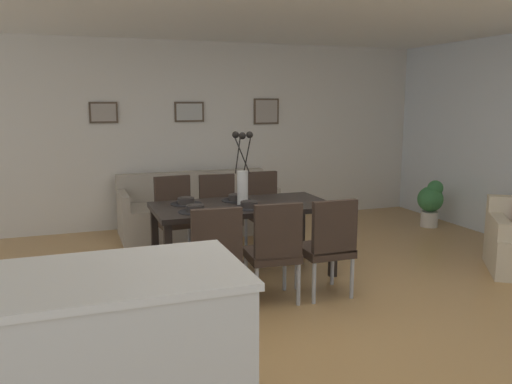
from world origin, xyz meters
TOP-DOWN VIEW (x-y plane):
  - ground_plane at (0.00, 0.00)m, footprint 9.00×9.00m
  - back_wall_panel at (0.00, 3.25)m, footprint 9.00×0.10m
  - ceiling_panel at (0.00, 0.40)m, footprint 9.00×7.20m
  - dining_table at (-0.01, 0.81)m, footprint 1.80×0.89m
  - dining_chair_near_left at (-0.54, -0.03)m, footprint 0.47×0.47m
  - dining_chair_near_right at (-0.53, 1.69)m, footprint 0.47×0.47m
  - dining_chair_far_left at (0.00, -0.03)m, footprint 0.47×0.47m
  - dining_chair_far_right at (-0.02, 1.64)m, footprint 0.47×0.47m
  - dining_chair_mid_left at (0.52, -0.06)m, footprint 0.44×0.44m
  - dining_chair_mid_right at (0.55, 1.69)m, footprint 0.44×0.44m
  - centerpiece_vase at (-0.01, 0.81)m, footprint 0.21×0.23m
  - placemat_near_left at (-0.55, 0.61)m, footprint 0.32×0.32m
  - bowl_near_left at (-0.55, 0.61)m, footprint 0.17×0.17m
  - placemat_near_right at (-0.55, 1.01)m, footprint 0.32×0.32m
  - bowl_near_right at (-0.55, 1.01)m, footprint 0.17×0.17m
  - placemat_far_left at (-0.01, 0.61)m, footprint 0.32×0.32m
  - bowl_far_left at (-0.01, 0.61)m, footprint 0.17×0.17m
  - placemat_far_right at (-0.01, 1.01)m, footprint 0.32×0.32m
  - bowl_far_right at (-0.01, 1.01)m, footprint 0.17×0.17m
  - sofa at (-0.04, 2.68)m, footprint 2.08×0.84m
  - kitchen_island at (-1.56, -1.48)m, footprint 1.53×0.84m
  - framed_picture_left at (-1.18, 3.18)m, footprint 0.37×0.03m
  - framed_picture_center at (-0.01, 3.18)m, footprint 0.42×0.03m
  - framed_picture_right at (1.16, 3.18)m, footprint 0.39×0.03m
  - potted_plant at (3.16, 1.85)m, footprint 0.36×0.36m

SIDE VIEW (x-z plane):
  - ground_plane at x=0.00m, z-range 0.00..0.00m
  - sofa at x=-0.04m, z-range -0.12..0.68m
  - potted_plant at x=3.16m, z-range 0.04..0.71m
  - kitchen_island at x=-1.56m, z-range 0.00..0.92m
  - dining_chair_near_left at x=-0.54m, z-range 0.05..0.97m
  - dining_chair_near_right at x=-0.53m, z-range 0.05..0.97m
  - dining_chair_far_left at x=0.00m, z-range 0.05..0.97m
  - dining_chair_far_right at x=-0.02m, z-range 0.05..0.97m
  - dining_chair_mid_left at x=0.52m, z-range 0.05..0.97m
  - dining_chair_mid_right at x=0.55m, z-range 0.05..0.97m
  - dining_table at x=-0.01m, z-range 0.29..1.03m
  - placemat_near_left at x=-0.55m, z-range 0.74..0.75m
  - placemat_near_right at x=-0.55m, z-range 0.74..0.75m
  - placemat_far_left at x=-0.01m, z-range 0.74..0.75m
  - placemat_far_right at x=-0.01m, z-range 0.74..0.75m
  - bowl_near_left at x=-0.55m, z-range 0.75..0.81m
  - bowl_near_right at x=-0.55m, z-range 0.75..0.81m
  - bowl_far_left at x=-0.01m, z-range 0.75..0.81m
  - bowl_far_right at x=-0.01m, z-range 0.75..0.81m
  - centerpiece_vase at x=-0.01m, z-range 0.66..1.39m
  - back_wall_panel at x=0.00m, z-range 0.00..2.60m
  - framed_picture_left at x=-1.18m, z-range 1.48..1.76m
  - framed_picture_center at x=-0.01m, z-range 1.48..1.76m
  - framed_picture_right at x=1.16m, z-range 1.43..1.81m
  - ceiling_panel at x=0.00m, z-range 2.60..2.68m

